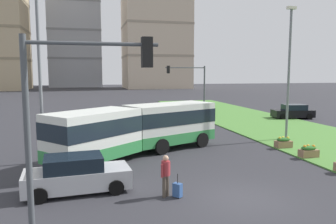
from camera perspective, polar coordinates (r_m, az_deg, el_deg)
The scene contains 15 objects.
ground_plane at distance 14.17m, azimuth 12.76°, elevation -14.41°, with size 260.00×260.00×0.00m, color #2D2D33.
grass_median at distance 28.19m, azimuth 24.06°, elevation -4.10°, with size 10.00×70.00×0.08m, color #4C8438.
articulated_bus at distance 20.55m, azimuth -5.23°, elevation -2.84°, with size 11.25×8.16×3.00m.
car_black_sedan at distance 39.23m, azimuth 20.74°, elevation 0.03°, with size 4.62×2.55×1.58m.
car_silver_hatch at distance 14.88m, azimuth -15.48°, elevation -10.37°, with size 4.52×2.29×1.58m.
pedestrian_crossing at distance 13.76m, azimuth -0.40°, elevation -10.45°, with size 0.47×0.41×1.74m.
rolling_suitcase at distance 13.91m, azimuth 1.65°, elevation -13.26°, with size 0.41×0.43×0.97m.
flower_planter_1 at distance 21.56m, azimuth 23.07°, elevation -6.23°, with size 1.10×0.56×0.74m.
flower_planter_2 at distance 23.65m, azimuth 19.26°, elevation -4.94°, with size 1.10×0.56×0.74m.
traffic_light_near_left at distance 8.83m, azimuth -16.27°, elevation 0.21°, with size 3.44×0.28×6.02m.
traffic_light_far_right at distance 35.50m, azimuth 4.04°, elevation 5.10°, with size 4.39×0.28×5.80m.
streetlight_left at distance 19.68m, azimuth -21.24°, elevation 6.89°, with size 0.70×0.28×9.65m.
streetlight_median at distance 26.37m, azimuth 20.12°, elevation 7.05°, with size 0.70×0.28×9.87m.
apartment_tower_westcentre at distance 127.96m, azimuth -15.78°, elevation 15.09°, with size 17.94×18.03×48.10m.
apartment_tower_centre at distance 112.32m, azimuth -2.17°, elevation 16.93°, with size 20.73×18.34×49.64m.
Camera 1 is at (-6.03, -11.77, 5.09)m, focal length 35.38 mm.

